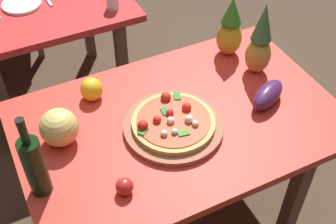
{
  "coord_description": "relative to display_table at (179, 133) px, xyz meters",
  "views": [
    {
      "loc": [
        -0.61,
        -1.13,
        2.04
      ],
      "look_at": [
        -0.05,
        0.01,
        0.78
      ],
      "focal_mm": 47.32,
      "sensor_mm": 36.0,
      "label": 1
    }
  ],
  "objects": [
    {
      "name": "background_table",
      "position": [
        -0.29,
        1.17,
        -0.02
      ],
      "size": [
        0.98,
        0.79,
        0.73
      ],
      "color": "brown",
      "rests_on": "ground_plane"
    },
    {
      "name": "pizza",
      "position": [
        -0.05,
        -0.04,
        0.13
      ],
      "size": [
        0.34,
        0.34,
        0.06
      ],
      "color": "#E1AB5B",
      "rests_on": "pizza_board"
    },
    {
      "name": "pizza_board",
      "position": [
        -0.05,
        -0.04,
        0.1
      ],
      "size": [
        0.41,
        0.41,
        0.02
      ],
      "primitive_type": "cylinder",
      "color": "#96543A",
      "rests_on": "display_table"
    },
    {
      "name": "melon",
      "position": [
        -0.47,
        0.1,
        0.16
      ],
      "size": [
        0.15,
        0.15,
        0.15
      ],
      "primitive_type": "sphere",
      "color": "#E0C969",
      "rests_on": "display_table"
    },
    {
      "name": "tomato_near_board",
      "position": [
        -0.34,
        -0.24,
        0.12
      ],
      "size": [
        0.06,
        0.06,
        0.06
      ],
      "primitive_type": "sphere",
      "color": "red",
      "rests_on": "display_table"
    },
    {
      "name": "pineapple_right",
      "position": [
        0.46,
        0.12,
        0.24
      ],
      "size": [
        0.12,
        0.12,
        0.35
      ],
      "color": "#B99139",
      "rests_on": "display_table"
    },
    {
      "name": "drinking_glass_water",
      "position": [
        0.06,
        0.92,
        0.13
      ],
      "size": [
        0.07,
        0.07,
        0.1
      ],
      "primitive_type": "cylinder",
      "color": "silver",
      "rests_on": "background_table"
    },
    {
      "name": "ground_plane",
      "position": [
        0.0,
        0.0,
        -0.64
      ],
      "size": [
        10.0,
        10.0,
        0.0
      ],
      "primitive_type": "plane",
      "color": "#4C3828"
    },
    {
      "name": "display_table",
      "position": [
        0.0,
        0.0,
        0.0
      ],
      "size": [
        1.33,
        0.86,
        0.73
      ],
      "color": "brown",
      "rests_on": "ground_plane"
    },
    {
      "name": "dinner_plate",
      "position": [
        -0.38,
        1.17,
        0.09
      ],
      "size": [
        0.22,
        0.22,
        0.02
      ],
      "primitive_type": "cylinder",
      "color": "white",
      "rests_on": "background_table"
    },
    {
      "name": "bell_pepper",
      "position": [
        -0.28,
        0.28,
        0.13
      ],
      "size": [
        0.1,
        0.1,
        0.11
      ],
      "primitive_type": "ellipsoid",
      "color": "yellow",
      "rests_on": "display_table"
    },
    {
      "name": "wine_bottle",
      "position": [
        -0.6,
        -0.1,
        0.22
      ],
      "size": [
        0.08,
        0.08,
        0.35
      ],
      "color": "black",
      "rests_on": "display_table"
    },
    {
      "name": "eggplant",
      "position": [
        0.38,
        -0.08,
        0.13
      ],
      "size": [
        0.22,
        0.17,
        0.09
      ],
      "primitive_type": "ellipsoid",
      "rotation": [
        0.0,
        0.0,
        0.46
      ],
      "color": "#4A2150",
      "rests_on": "display_table"
    },
    {
      "name": "pineapple_left",
      "position": [
        0.42,
        0.3,
        0.22
      ],
      "size": [
        0.12,
        0.12,
        0.3
      ],
      "color": "#B3982A",
      "rests_on": "display_table"
    }
  ]
}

